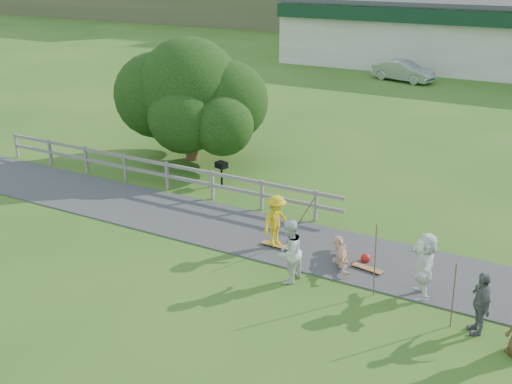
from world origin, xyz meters
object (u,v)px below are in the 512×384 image
spectator_a (289,252)px  spectator_b (480,303)px  skater_fallen (342,253)px  skater_rider (276,224)px  car_silver (403,71)px  bbq (222,174)px  spectator_d (424,265)px  tree (190,111)px

spectator_a → spectator_b: 4.87m
skater_fallen → skater_rider: bearing=156.2°
car_silver → spectator_b: bearing=-147.8°
skater_rider → bbq: size_ratio=1.73×
skater_rider → bbq: skater_rider is taller
spectator_d → skater_fallen: bearing=-124.1°
tree → spectator_a: bearing=-42.4°
spectator_b → car_silver: 29.34m
spectator_b → spectator_d: 1.78m
car_silver → bbq: size_ratio=4.60×
skater_rider → spectator_a: bearing=-127.0°
skater_fallen → tree: (-8.83, 5.60, 1.83)m
tree → spectator_d: bearing=-29.2°
skater_fallen → tree: size_ratio=0.26×
tree → bbq: 3.74m
tree → spectator_b: bearing=-29.6°
spectator_d → tree: size_ratio=0.26×
spectator_d → bbq: bearing=-135.0°
spectator_b → bbq: spectator_b is taller
skater_fallen → car_silver: 26.82m
skater_rider → car_silver: bearing=23.1°
skater_rider → tree: bearing=67.1°
skater_fallen → spectator_b: (3.91, -1.62, 0.48)m
spectator_a → skater_rider: bearing=-134.8°
skater_rider → bbq: bearing=65.1°
spectator_b → tree: (-12.73, 7.22, 1.35)m
bbq → spectator_a: bearing=-29.2°
bbq → car_silver: bearing=102.7°
spectator_d → car_silver: bearing=176.6°
skater_fallen → spectator_d: bearing=-40.7°
skater_fallen → car_silver: car_silver is taller
skater_rider → skater_fallen: size_ratio=0.91×
car_silver → skater_rider: bearing=-159.1°
car_silver → tree: bearing=-176.0°
spectator_a → car_silver: spectator_a is taller
spectator_d → car_silver: 28.01m
skater_fallen → spectator_d: (2.40, -0.67, 0.59)m
skater_fallen → spectator_b: spectator_b is taller
spectator_a → spectator_d: 3.49m
spectator_b → car_silver: (-8.81, 27.99, -0.09)m
skater_rider → spectator_a: (1.12, -1.54, 0.09)m
car_silver → spectator_a: bearing=-157.2°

